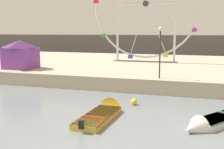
{
  "coord_description": "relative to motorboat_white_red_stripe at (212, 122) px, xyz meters",
  "views": [
    {
      "loc": [
        4.54,
        -7.43,
        5.12
      ],
      "look_at": [
        -0.98,
        9.66,
        2.38
      ],
      "focal_mm": 45.33,
      "sensor_mm": 36.0,
      "label": 1
    }
  ],
  "objects": [
    {
      "name": "promenade_lamp_near",
      "position": [
        -4.01,
        7.64,
        3.77
      ],
      "size": [
        0.32,
        0.32,
        4.26
      ],
      "color": "#2D2D33",
      "rests_on": "quay_promenade"
    },
    {
      "name": "motorboat_white_red_stripe",
      "position": [
        0.0,
        0.0,
        0.0
      ],
      "size": [
        4.02,
        4.99,
        1.2
      ],
      "rotation": [
        0.0,
        0.0,
        4.1
      ],
      "color": "silver",
      "rests_on": "ground_plane"
    },
    {
      "name": "motorboat_mustard_yellow",
      "position": [
        -6.23,
        0.27,
        -0.03
      ],
      "size": [
        1.6,
        5.64,
        1.4
      ],
      "rotation": [
        0.0,
        0.0,
        1.55
      ],
      "color": "gold",
      "rests_on": "ground_plane"
    },
    {
      "name": "distant_town_skyline",
      "position": [
        -5.16,
        41.83,
        1.98
      ],
      "size": [
        140.0,
        3.0,
        4.4
      ],
      "primitive_type": "cube",
      "color": "#564C47",
      "rests_on": "ground_plane"
    },
    {
      "name": "quay_promenade",
      "position": [
        -5.16,
        19.48,
        0.4
      ],
      "size": [
        110.0,
        25.66,
        1.23
      ],
      "primitive_type": "cube",
      "color": "#B7A88E",
      "rests_on": "ground_plane"
    },
    {
      "name": "carnival_booth_purple_stall",
      "position": [
        -18.87,
        9.47,
        2.58
      ],
      "size": [
        3.43,
        2.91,
        3.0
      ],
      "rotation": [
        0.0,
        0.0,
        0.02
      ],
      "color": "purple",
      "rests_on": "quay_promenade"
    },
    {
      "name": "ferris_wheel_white_frame",
      "position": [
        -7.76,
        20.19,
        8.14
      ],
      "size": [
        13.82,
        1.2,
        14.19
      ],
      "color": "silver",
      "rests_on": "quay_promenade"
    },
    {
      "name": "mooring_buoy_orange",
      "position": [
        -5.08,
        3.11,
        0.0
      ],
      "size": [
        0.44,
        0.44,
        0.44
      ],
      "primitive_type": "sphere",
      "color": "yellow",
      "rests_on": "ground_plane"
    }
  ]
}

